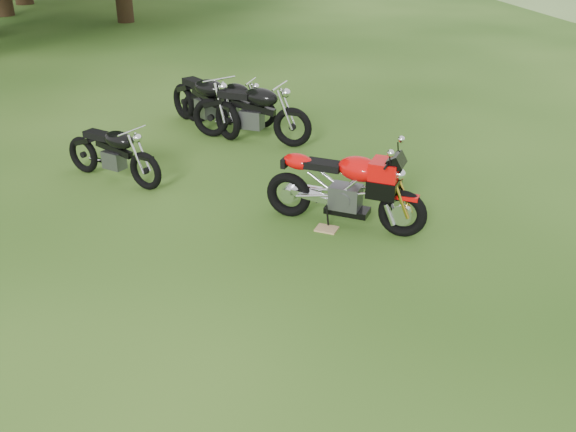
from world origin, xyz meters
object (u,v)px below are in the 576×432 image
Objects in this scene: vintage_moto_d at (228,101)px; sport_motorcycle at (345,182)px; vintage_moto_c at (250,110)px; vintage_moto_a at (112,151)px; vintage_moto_b at (204,99)px; plywood_board at (327,229)px.

sport_motorcycle is at bearing -51.16° from vintage_moto_d.
sport_motorcycle is at bearing -46.88° from vintage_moto_c.
vintage_moto_d is (-3.74, 2.31, -0.13)m from sport_motorcycle.
vintage_moto_a is 1.00× the size of vintage_moto_d.
sport_motorcycle is 0.95× the size of vintage_moto_b.
vintage_moto_a is 0.83× the size of vintage_moto_b.
sport_motorcycle is at bearing 7.21° from vintage_moto_a.
vintage_moto_c reaches higher than vintage_moto_b.
plywood_board is 3.38m from vintage_moto_a.
plywood_board is (-0.10, -0.22, -0.57)m from sport_motorcycle.
vintage_moto_d reaches higher than vintage_moto_a.
vintage_moto_c is at bearing 134.94° from sport_motorcycle.
vintage_moto_a is 2.53m from vintage_moto_c.
sport_motorcycle is at bearing 65.56° from plywood_board.
vintage_moto_a reaches higher than plywood_board.
vintage_moto_c reaches higher than plywood_board.
plywood_board is 0.15× the size of vintage_moto_a.
sport_motorcycle is 3.49m from vintage_moto_a.
vintage_moto_b is at bearing 141.77° from sport_motorcycle.
vintage_moto_b is 1.20× the size of vintage_moto_d.
sport_motorcycle is 1.14× the size of vintage_moto_a.
sport_motorcycle reaches higher than vintage_moto_c.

